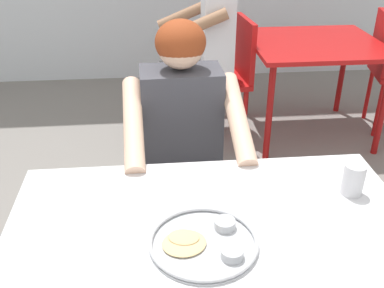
{
  "coord_description": "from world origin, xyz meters",
  "views": [
    {
      "loc": [
        -0.08,
        -1.05,
        1.62
      ],
      "look_at": [
        0.04,
        0.25,
        0.9
      ],
      "focal_mm": 42.55,
      "sensor_mm": 36.0,
      "label": 1
    }
  ],
  "objects_px": {
    "table_foreground": "(212,247)",
    "drinking_cup": "(354,178)",
    "thali_tray": "(204,242)",
    "chair_red_left": "(229,70)",
    "diner_foreground": "(184,139)",
    "chair_foreground": "(180,157)",
    "patron_background": "(204,40)",
    "table_background_red": "(315,53)"
  },
  "relations": [
    {
      "from": "table_foreground",
      "to": "drinking_cup",
      "type": "bearing_deg",
      "value": 15.7
    },
    {
      "from": "thali_tray",
      "to": "chair_red_left",
      "type": "bearing_deg",
      "value": 78.39
    },
    {
      "from": "chair_red_left",
      "to": "diner_foreground",
      "type": "bearing_deg",
      "value": -107.2
    },
    {
      "from": "diner_foreground",
      "to": "chair_red_left",
      "type": "bearing_deg",
      "value": 72.8
    },
    {
      "from": "chair_foreground",
      "to": "chair_red_left",
      "type": "relative_size",
      "value": 0.99
    },
    {
      "from": "thali_tray",
      "to": "chair_red_left",
      "type": "height_order",
      "value": "chair_red_left"
    },
    {
      "from": "diner_foreground",
      "to": "patron_background",
      "type": "distance_m",
      "value": 1.38
    },
    {
      "from": "table_background_red",
      "to": "patron_background",
      "type": "xyz_separation_m",
      "value": [
        -0.79,
        0.0,
        0.11
      ]
    },
    {
      "from": "thali_tray",
      "to": "chair_foreground",
      "type": "bearing_deg",
      "value": 90.51
    },
    {
      "from": "chair_foreground",
      "to": "patron_background",
      "type": "relative_size",
      "value": 0.68
    },
    {
      "from": "patron_background",
      "to": "drinking_cup",
      "type": "bearing_deg",
      "value": -81.7
    },
    {
      "from": "drinking_cup",
      "to": "table_foreground",
      "type": "bearing_deg",
      "value": -164.3
    },
    {
      "from": "thali_tray",
      "to": "table_background_red",
      "type": "bearing_deg",
      "value": 63.34
    },
    {
      "from": "drinking_cup",
      "to": "table_background_red",
      "type": "relative_size",
      "value": 0.12
    },
    {
      "from": "drinking_cup",
      "to": "chair_red_left",
      "type": "relative_size",
      "value": 0.13
    },
    {
      "from": "thali_tray",
      "to": "patron_background",
      "type": "bearing_deg",
      "value": 83.24
    },
    {
      "from": "chair_foreground",
      "to": "table_foreground",
      "type": "bearing_deg",
      "value": -87.17
    },
    {
      "from": "chair_foreground",
      "to": "patron_background",
      "type": "xyz_separation_m",
      "value": [
        0.25,
        1.14,
        0.25
      ]
    },
    {
      "from": "table_foreground",
      "to": "chair_red_left",
      "type": "bearing_deg",
      "value": 78.9
    },
    {
      "from": "drinking_cup",
      "to": "chair_red_left",
      "type": "bearing_deg",
      "value": 92.33
    },
    {
      "from": "table_foreground",
      "to": "chair_red_left",
      "type": "xyz_separation_m",
      "value": [
        0.4,
        2.05,
        -0.17
      ]
    },
    {
      "from": "thali_tray",
      "to": "chair_red_left",
      "type": "xyz_separation_m",
      "value": [
        0.44,
        2.12,
        -0.26
      ]
    },
    {
      "from": "chair_foreground",
      "to": "table_background_red",
      "type": "xyz_separation_m",
      "value": [
        1.04,
        1.13,
        0.14
      ]
    },
    {
      "from": "drinking_cup",
      "to": "diner_foreground",
      "type": "distance_m",
      "value": 0.72
    },
    {
      "from": "table_foreground",
      "to": "thali_tray",
      "type": "height_order",
      "value": "thali_tray"
    },
    {
      "from": "table_foreground",
      "to": "diner_foreground",
      "type": "relative_size",
      "value": 1.04
    },
    {
      "from": "table_foreground",
      "to": "chair_red_left",
      "type": "distance_m",
      "value": 2.09
    },
    {
      "from": "thali_tray",
      "to": "chair_foreground",
      "type": "distance_m",
      "value": 0.96
    },
    {
      "from": "chair_foreground",
      "to": "chair_red_left",
      "type": "xyz_separation_m",
      "value": [
        0.44,
        1.2,
        0.0
      ]
    },
    {
      "from": "drinking_cup",
      "to": "diner_foreground",
      "type": "height_order",
      "value": "diner_foreground"
    },
    {
      "from": "drinking_cup",
      "to": "chair_foreground",
      "type": "bearing_deg",
      "value": 126.15
    },
    {
      "from": "chair_foreground",
      "to": "diner_foreground",
      "type": "height_order",
      "value": "diner_foreground"
    },
    {
      "from": "table_foreground",
      "to": "diner_foreground",
      "type": "bearing_deg",
      "value": 93.38
    },
    {
      "from": "chair_foreground",
      "to": "table_background_red",
      "type": "bearing_deg",
      "value": 47.47
    },
    {
      "from": "thali_tray",
      "to": "table_foreground",
      "type": "bearing_deg",
      "value": 64.9
    },
    {
      "from": "chair_foreground",
      "to": "patron_background",
      "type": "distance_m",
      "value": 1.19
    },
    {
      "from": "drinking_cup",
      "to": "diner_foreground",
      "type": "bearing_deg",
      "value": 136.26
    },
    {
      "from": "drinking_cup",
      "to": "patron_background",
      "type": "bearing_deg",
      "value": 98.3
    },
    {
      "from": "drinking_cup",
      "to": "chair_foreground",
      "type": "xyz_separation_m",
      "value": [
        -0.52,
        0.71,
        -0.31
      ]
    },
    {
      "from": "drinking_cup",
      "to": "chair_red_left",
      "type": "height_order",
      "value": "chair_red_left"
    },
    {
      "from": "table_foreground",
      "to": "drinking_cup",
      "type": "height_order",
      "value": "drinking_cup"
    },
    {
      "from": "table_background_red",
      "to": "drinking_cup",
      "type": "bearing_deg",
      "value": -105.67
    }
  ]
}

